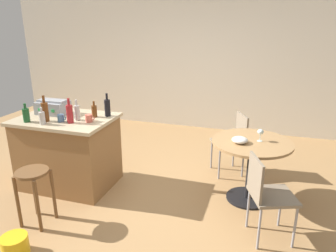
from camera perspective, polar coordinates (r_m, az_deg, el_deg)
The scene contains 20 objects.
ground_plane at distance 3.99m, azimuth -3.32°, elevation -12.58°, with size 8.80×8.80×0.00m, color #A37A4C.
back_wall at distance 6.21m, azimuth 5.96°, elevation 11.87°, with size 8.00×0.10×2.70m, color silver.
kitchen_island at distance 4.25m, azimuth -17.62°, elevation -4.42°, with size 1.18×0.85×0.92m.
wooden_stool at distance 3.57m, azimuth -23.19°, elevation -9.81°, with size 0.33×0.33×0.61m.
dining_table at distance 3.78m, azimuth 14.84°, elevation -5.22°, with size 0.91×0.91×0.75m.
folding_chair_near at distance 3.19m, azimuth 17.42°, elevation -11.35°, with size 0.52×0.52×0.86m.
folding_chair_far at distance 4.45m, azimuth 11.71°, elevation -2.36°, with size 0.54×0.54×0.85m.
toolbox at distance 4.31m, azimuth -20.19°, elevation 3.25°, with size 0.39×0.27×0.19m.
bottle_0 at distance 3.90m, azimuth -21.91°, elevation 1.40°, with size 0.07×0.07×0.20m.
bottle_1 at distance 3.84m, azimuth -17.44°, elevation 2.19°, with size 0.08×0.08×0.30m.
bottle_2 at distance 3.93m, azimuth -16.20°, elevation 2.40°, with size 0.07×0.07×0.25m.
bottle_3 at distance 4.01m, azimuth -10.96°, elevation 3.35°, with size 0.07×0.07×0.29m.
bottle_4 at distance 4.01m, azimuth -13.25°, elevation 2.69°, with size 0.07×0.07×0.20m.
bottle_5 at distance 4.07m, azimuth -24.39°, elevation 1.87°, with size 0.08×0.08×0.23m.
bottle_6 at distance 4.00m, azimuth -21.45°, elevation 2.48°, with size 0.08×0.08×0.31m.
cup_0 at distance 3.94m, azimuth -18.88°, elevation 1.37°, with size 0.11×0.08×0.09m.
cup_1 at distance 3.83m, azimuth -14.17°, elevation 1.38°, with size 0.12×0.08×0.09m.
wine_glass at distance 3.71m, azimuth 16.47°, elevation -1.11°, with size 0.07×0.07×0.14m.
serving_bowl at distance 3.62m, azimuth 12.92°, elevation -2.48°, with size 0.18×0.18×0.07m, color white.
plastic_bucket at distance 3.40m, azimuth -26.06°, elevation -18.90°, with size 0.24×0.24×0.18m, color yellow.
Camera 1 is at (1.24, -3.18, 2.05)m, focal length 33.53 mm.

